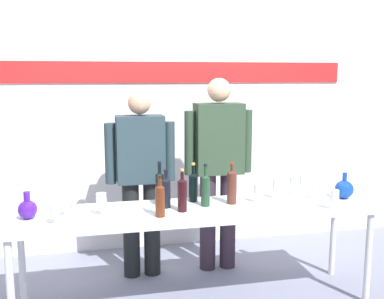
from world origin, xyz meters
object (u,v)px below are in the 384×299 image
(wine_bottle_2, at_px, (193,186))
(wine_bottle_3, at_px, (232,186))
(decanter_blue_left, at_px, (27,209))
(wine_bottle_0, at_px, (160,185))
(wine_glass_left_1, at_px, (54,210))
(wine_glass_right_2, at_px, (277,184))
(decanter_blue_right, at_px, (344,189))
(wine_glass_right_4, at_px, (334,196))
(wine_glass_left_3, at_px, (101,200))
(wine_bottle_1, at_px, (205,189))
(wine_glass_left_2, at_px, (65,202))
(wine_bottle_5, at_px, (166,191))
(display_table, at_px, (196,216))
(presenter_right, at_px, (218,162))
(wine_bottle_6, at_px, (182,194))
(wine_glass_right_5, at_px, (316,187))
(wine_glass_right_3, at_px, (294,182))
(wine_bottle_4, at_px, (160,199))
(presenter_left, at_px, (141,174))
(wine_glass_left_0, at_px, (73,195))
(wine_glass_right_0, at_px, (303,180))
(wine_glass_right_1, at_px, (258,189))

(wine_bottle_2, bearing_deg, wine_bottle_3, -24.39)
(decanter_blue_left, bearing_deg, wine_bottle_0, 13.63)
(wine_glass_left_1, xyz_separation_m, wine_glass_right_2, (1.66, 0.28, 0.01))
(decanter_blue_right, distance_m, wine_glass_right_4, 0.35)
(wine_glass_left_3, bearing_deg, wine_bottle_1, 5.10)
(wine_glass_left_3, bearing_deg, wine_bottle_2, 16.70)
(wine_bottle_2, height_order, wine_glass_left_2, wine_bottle_2)
(wine_bottle_5, height_order, wine_glass_left_1, wine_bottle_5)
(display_table, height_order, presenter_right, presenter_right)
(display_table, height_order, wine_bottle_6, wine_bottle_6)
(wine_bottle_3, xyz_separation_m, wine_glass_right_2, (0.39, 0.06, -0.02))
(wine_bottle_2, height_order, wine_bottle_5, wine_bottle_2)
(wine_glass_right_4, height_order, wine_glass_right_5, wine_glass_right_4)
(wine_glass_right_4, bearing_deg, wine_glass_left_1, 177.29)
(wine_glass_right_2, bearing_deg, wine_bottle_0, 172.63)
(wine_bottle_3, height_order, wine_glass_right_2, wine_bottle_3)
(wine_bottle_6, distance_m, wine_glass_right_3, 1.03)
(wine_bottle_1, xyz_separation_m, wine_glass_left_3, (-0.76, -0.07, -0.02))
(wine_bottle_1, height_order, wine_bottle_5, wine_bottle_1)
(wine_glass_right_4, bearing_deg, wine_bottle_4, 174.74)
(presenter_left, distance_m, wine_glass_left_3, 0.72)
(wine_bottle_6, bearing_deg, decanter_blue_right, 2.65)
(presenter_right, relative_size, wine_bottle_0, 5.40)
(wine_bottle_0, distance_m, wine_glass_left_0, 0.65)
(wine_glass_left_3, distance_m, wine_glass_right_2, 1.36)
(wine_glass_left_3, distance_m, wine_glass_right_3, 1.57)
(wine_bottle_0, height_order, wine_glass_right_0, wine_bottle_0)
(wine_glass_left_2, bearing_deg, wine_bottle_2, 10.85)
(wine_bottle_4, bearing_deg, wine_bottle_0, 81.66)
(wine_bottle_4, bearing_deg, presenter_right, 49.97)
(wine_bottle_4, height_order, wine_glass_right_5, wine_bottle_4)
(wine_glass_left_1, bearing_deg, wine_bottle_3, 10.00)
(wine_glass_right_3, bearing_deg, decanter_blue_left, -173.81)
(presenter_right, bearing_deg, wine_glass_left_2, -154.52)
(wine_glass_left_0, distance_m, wine_glass_right_1, 1.38)
(presenter_left, xyz_separation_m, wine_bottle_6, (0.22, -0.66, -0.02))
(wine_glass_right_0, height_order, wine_glass_right_1, wine_glass_right_0)
(decanter_blue_left, xyz_separation_m, wine_glass_right_0, (2.13, 0.23, 0.04))
(display_table, relative_size, wine_glass_right_4, 18.03)
(wine_bottle_1, bearing_deg, wine_bottle_3, 5.24)
(wine_glass_right_5, bearing_deg, wine_glass_left_0, 175.85)
(display_table, bearing_deg, wine_glass_left_1, -170.90)
(presenter_right, height_order, wine_bottle_5, presenter_right)
(wine_glass_left_2, bearing_deg, wine_glass_right_1, 1.53)
(wine_glass_left_0, distance_m, wine_glass_right_3, 1.75)
(display_table, height_order, wine_glass_right_1, wine_glass_right_1)
(wine_bottle_5, distance_m, wine_glass_right_2, 0.89)
(display_table, distance_m, wine_glass_right_4, 1.00)
(decanter_blue_left, distance_m, wine_glass_left_2, 0.25)
(wine_glass_right_2, bearing_deg, wine_glass_right_4, -52.69)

